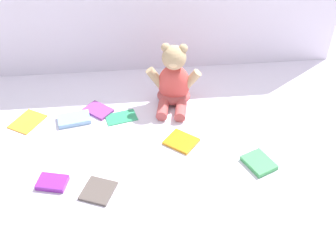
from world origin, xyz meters
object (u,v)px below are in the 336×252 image
object	(u,v)px
book_case_7	(27,121)
book_case_4	(121,117)
book_case_3	(181,141)
book_case_0	(52,182)
book_case_5	(98,191)
book_case_1	(74,119)
book_case_2	(98,110)
teddy_bear	(174,82)
book_case_6	(259,163)

from	to	relation	value
book_case_7	book_case_4	bearing A→B (deg)	30.36
book_case_3	book_case_0	bearing A→B (deg)	149.27
book_case_0	book_case_7	world-z (taller)	book_case_0
book_case_4	book_case_5	world-z (taller)	book_case_5
book_case_3	book_case_1	bearing A→B (deg)	106.97
book_case_2	book_case_5	world-z (taller)	book_case_2
book_case_5	book_case_7	xyz separation A→B (m)	(-0.29, 0.39, -0.00)
teddy_bear	book_case_7	world-z (taller)	teddy_bear
book_case_1	book_case_4	xyz separation A→B (m)	(0.19, 0.00, -0.00)
book_case_1	book_case_7	distance (m)	0.18
book_case_6	book_case_0	bearing A→B (deg)	157.76
book_case_3	book_case_4	bearing A→B (deg)	91.94
book_case_3	book_case_4	distance (m)	0.28
teddy_bear	book_case_0	size ratio (longest dim) A/B	2.74
teddy_bear	book_case_6	bearing A→B (deg)	-45.19
book_case_6	book_case_7	xyz separation A→B (m)	(-0.85, 0.32, -0.00)
book_case_4	book_case_7	xyz separation A→B (m)	(-0.37, 0.01, 0.00)
book_case_1	book_case_7	bearing A→B (deg)	-104.06
book_case_2	teddy_bear	bearing A→B (deg)	-42.77
book_case_5	book_case_7	world-z (taller)	same
book_case_2	book_case_5	bearing A→B (deg)	-137.45
book_case_4	book_case_7	world-z (taller)	same
book_case_0	book_case_7	bearing A→B (deg)	-144.55
book_case_7	book_case_1	bearing A→B (deg)	28.35
book_case_2	book_case_7	world-z (taller)	book_case_2
book_case_2	book_case_6	xyz separation A→B (m)	(0.57, -0.36, 0.00)
book_case_7	book_case_3	bearing A→B (deg)	14.98
book_case_5	book_case_1	bearing A→B (deg)	128.19
book_case_3	book_case_5	world-z (taller)	same
book_case_0	book_case_2	world-z (taller)	book_case_0
book_case_6	book_case_1	bearing A→B (deg)	130.95
book_case_1	book_case_5	xyz separation A→B (m)	(0.10, -0.38, -0.00)
book_case_6	book_case_5	bearing A→B (deg)	163.15
teddy_bear	book_case_5	xyz separation A→B (m)	(-0.30, -0.47, -0.09)
book_case_4	book_case_7	bearing A→B (deg)	-105.07
book_case_0	book_case_4	world-z (taller)	book_case_0
book_case_1	book_case_2	bearing A→B (deg)	108.60
book_case_2	book_case_3	size ratio (longest dim) A/B	0.99
teddy_bear	book_case_4	world-z (taller)	teddy_bear
book_case_4	book_case_6	bearing A→B (deg)	43.50
teddy_bear	book_case_4	size ratio (longest dim) A/B	2.20
book_case_2	book_case_4	bearing A→B (deg)	-77.73
book_case_1	book_case_3	size ratio (longest dim) A/B	1.15
teddy_bear	book_case_2	distance (m)	0.33
book_case_2	book_case_4	xyz separation A→B (m)	(0.09, -0.05, -0.00)
book_case_0	book_case_5	xyz separation A→B (m)	(0.15, -0.05, -0.00)
teddy_bear	book_case_4	xyz separation A→B (m)	(-0.22, -0.08, -0.10)
book_case_1	book_case_4	distance (m)	0.19
book_case_5	book_case_0	bearing A→B (deg)	-174.51
book_case_3	book_case_7	size ratio (longest dim) A/B	0.84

